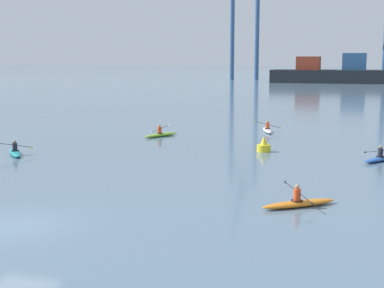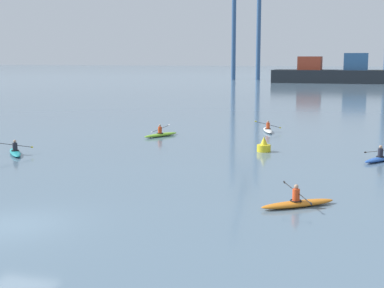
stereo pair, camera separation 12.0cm
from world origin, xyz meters
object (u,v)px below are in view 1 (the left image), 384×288
channel_buoy (264,146)px  kayak_teal (15,152)px  kayak_lime (160,134)px  gantry_crane_west (245,5)px  kayak_orange (299,203)px  container_barge (354,73)px  kayak_white (267,130)px  kayak_blue (381,158)px

channel_buoy → kayak_teal: size_ratio=0.33×
kayak_lime → kayak_teal: bearing=-120.2°
gantry_crane_west → kayak_orange: (28.77, -131.05, -20.10)m
container_barge → kayak_teal: (-19.43, -111.16, -2.26)m
gantry_crane_west → channel_buoy: bearing=-78.0°
channel_buoy → kayak_lime: 10.04m
gantry_crane_west → kayak_orange: bearing=-77.6°
gantry_crane_west → kayak_orange: gantry_crane_west is taller
container_barge → kayak_lime: container_barge is taller
container_barge → kayak_teal: 112.87m
kayak_white → kayak_orange: bearing=-77.9°
kayak_white → kayak_teal: 20.63m
container_barge → channel_buoy: (-4.53, -105.50, -2.08)m
kayak_blue → kayak_orange: bearing=-106.8°
kayak_lime → container_barge: bearing=82.4°
container_barge → kayak_blue: container_barge is taller
container_barge → kayak_white: 95.82m
kayak_lime → kayak_orange: kayak_lime is taller
channel_buoy → kayak_orange: 13.70m
kayak_orange → kayak_blue: same height
kayak_lime → kayak_teal: kayak_lime is taller
channel_buoy → kayak_teal: bearing=-159.2°
kayak_blue → kayak_white: bearing=127.4°
container_barge → kayak_white: container_barge is taller
container_barge → gantry_crane_west: gantry_crane_west is taller
container_barge → kayak_teal: size_ratio=13.09×
kayak_orange → kayak_teal: bearing=157.9°
kayak_lime → kayak_orange: (12.50, -17.92, -0.00)m
container_barge → kayak_white: bearing=-93.5°
kayak_lime → kayak_orange: 21.85m
kayak_lime → kayak_teal: 12.01m
container_barge → kayak_blue: bearing=-88.6°
kayak_lime → kayak_orange: bearing=-55.1°
channel_buoy → kayak_lime: bearing=152.0°
channel_buoy → kayak_lime: size_ratio=0.30×
gantry_crane_west → kayak_white: size_ratio=12.54×
kayak_orange → kayak_teal: 20.01m
channel_buoy → kayak_orange: channel_buoy is taller
kayak_orange → channel_buoy: bearing=105.4°
gantry_crane_west → container_barge: bearing=-22.6°
kayak_lime → kayak_white: kayak_lime is taller
kayak_lime → kayak_blue: size_ratio=1.03×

